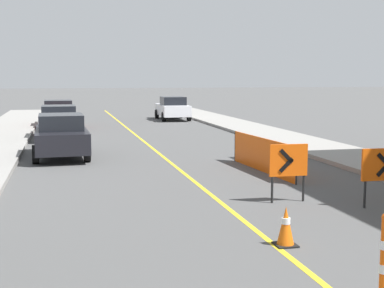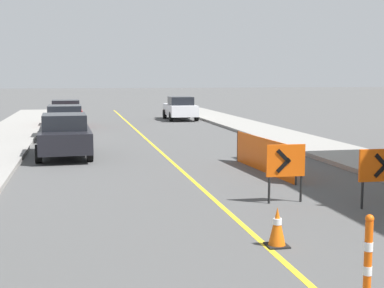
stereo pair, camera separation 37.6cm
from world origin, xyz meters
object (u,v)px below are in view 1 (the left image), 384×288
object	(u,v)px
parked_car_opposite_side	(173,108)
arrow_barricade_primary	(288,163)
parked_car_curb_near	(61,136)
parked_car_curb_far	(58,114)
parked_car_curb_mid	(59,122)
delineator_post_rear	(384,269)
traffic_cone_fourth	(286,226)

from	to	relation	value
parked_car_opposite_side	arrow_barricade_primary	bearing A→B (deg)	-93.70
parked_car_curb_near	parked_car_curb_far	bearing A→B (deg)	89.14
arrow_barricade_primary	parked_car_curb_near	size ratio (longest dim) A/B	0.31
arrow_barricade_primary	parked_car_curb_mid	size ratio (longest dim) A/B	0.32
delineator_post_rear	arrow_barricade_primary	world-z (taller)	arrow_barricade_primary
parked_car_opposite_side	parked_car_curb_near	bearing A→B (deg)	-113.31
delineator_post_rear	parked_car_opposite_side	world-z (taller)	parked_car_opposite_side
delineator_post_rear	parked_car_curb_mid	world-z (taller)	parked_car_curb_mid
parked_car_curb_mid	parked_car_curb_far	bearing A→B (deg)	90.09
delineator_post_rear	parked_car_curb_mid	bearing A→B (deg)	101.23
parked_car_curb_mid	parked_car_opposite_side	size ratio (longest dim) A/B	0.99
arrow_barricade_primary	parked_car_curb_near	world-z (taller)	parked_car_curb_near
traffic_cone_fourth	parked_car_opposite_side	world-z (taller)	parked_car_opposite_side
traffic_cone_fourth	parked_car_curb_mid	xyz separation A→B (m)	(-3.93, 17.69, 0.46)
traffic_cone_fourth	arrow_barricade_primary	size ratio (longest dim) A/B	0.51
parked_car_curb_mid	parked_car_curb_far	size ratio (longest dim) A/B	1.00
arrow_barricade_primary	parked_car_curb_mid	bearing A→B (deg)	111.72
parked_car_opposite_side	parked_car_curb_far	bearing A→B (deg)	-152.35
delineator_post_rear	parked_car_curb_far	xyz separation A→B (m)	(-4.13, 26.48, 0.25)
traffic_cone_fourth	parked_car_curb_mid	bearing A→B (deg)	102.52
arrow_barricade_primary	parked_car_opposite_side	world-z (taller)	parked_car_opposite_side
parked_car_curb_near	arrow_barricade_primary	bearing A→B (deg)	-60.37
parked_car_curb_near	parked_car_curb_mid	distance (m)	6.19
parked_car_curb_near	parked_car_curb_mid	xyz separation A→B (m)	(-0.12, 6.19, 0.00)
traffic_cone_fourth	arrow_barricade_primary	xyz separation A→B (m)	(1.36, 3.03, 0.59)
parked_car_curb_far	parked_car_curb_mid	bearing A→B (deg)	-90.60
delineator_post_rear	parked_car_curb_near	bearing A→B (deg)	105.46
delineator_post_rear	parked_car_curb_near	xyz separation A→B (m)	(-3.93, 14.22, 0.25)
parked_car_curb_near	parked_car_curb_far	distance (m)	12.26
parked_car_curb_mid	parked_car_opposite_side	distance (m)	12.32
traffic_cone_fourth	parked_car_curb_far	xyz separation A→B (m)	(-4.00, 23.76, 0.46)
parked_car_curb_far	arrow_barricade_primary	bearing A→B (deg)	-76.81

